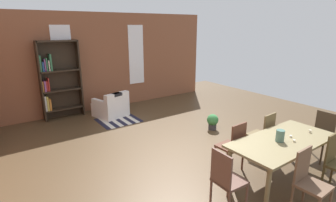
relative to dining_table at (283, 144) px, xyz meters
name	(u,v)px	position (x,y,z in m)	size (l,w,h in m)	color
ground_plane	(192,162)	(-0.84, 1.34, -0.67)	(11.36, 11.36, 0.00)	#4E3A24
back_wall_brick	(102,62)	(-0.84, 5.77, 0.82)	(7.77, 0.12, 2.99)	brown
window_pane_0	(63,60)	(-2.02, 5.70, 0.97)	(0.55, 0.02, 1.95)	white
window_pane_1	(136,55)	(0.35, 5.70, 0.97)	(0.55, 0.02, 1.95)	white
dining_table	(283,144)	(0.00, 0.00, 0.00)	(2.00, 0.92, 0.76)	olive
vase_on_table	(280,136)	(-0.12, 0.00, 0.18)	(0.14, 0.14, 0.20)	#4C7266
tealight_candle_0	(291,136)	(0.19, -0.01, 0.10)	(0.04, 0.04, 0.03)	silver
tealight_candle_1	(294,141)	(0.06, -0.15, 0.10)	(0.04, 0.04, 0.03)	silver
tealight_candle_2	(310,131)	(0.66, -0.10, 0.10)	(0.04, 0.04, 0.05)	silver
dining_chair_far_right	(263,133)	(0.45, 0.69, -0.16)	(0.43, 0.43, 0.95)	brown
dining_chair_near_left	(308,180)	(-0.45, -0.69, -0.16)	(0.41, 0.41, 0.95)	brown
dining_chair_head_right	(321,134)	(1.37, 0.00, -0.16)	(0.41, 0.41, 0.95)	#3F3223
dining_chair_far_left	(233,145)	(-0.45, 0.69, -0.16)	(0.41, 0.41, 0.95)	#522E21
dining_chair_head_left	(226,179)	(-1.37, 0.00, -0.16)	(0.42, 0.42, 0.95)	brown
bookshelf_tall	(57,80)	(-2.28, 5.54, 0.45)	(1.10, 0.29, 2.21)	#2D2319
armchair_white	(111,107)	(-1.02, 4.82, -0.40)	(0.98, 0.98, 0.75)	white
potted_plant_by_shelf	(213,121)	(0.68, 2.33, -0.45)	(0.30, 0.30, 0.41)	#333338
striped_rug	(119,120)	(-1.02, 4.35, -0.67)	(1.11, 0.99, 0.01)	#1E1E33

